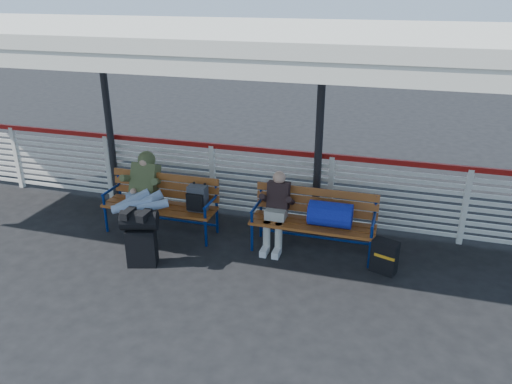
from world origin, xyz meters
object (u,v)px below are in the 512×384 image
(luggage_stack, at_px, (141,236))
(bench_right, at_px, (323,215))
(bench_left, at_px, (170,199))
(companion_person, at_px, (276,210))
(suitcase_side, at_px, (384,257))
(traveler_man, at_px, (141,197))

(luggage_stack, bearing_deg, bench_right, 7.80)
(luggage_stack, distance_m, bench_left, 1.05)
(companion_person, bearing_deg, suitcase_side, -10.54)
(luggage_stack, bearing_deg, traveler_man, 99.88)
(bench_right, distance_m, suitcase_side, 1.03)
(luggage_stack, relative_size, companion_person, 0.72)
(bench_right, xyz_separation_m, suitcase_side, (0.92, -0.30, -0.37))
(bench_left, distance_m, companion_person, 1.70)
(bench_left, height_order, companion_person, companion_person)
(traveler_man, relative_size, suitcase_side, 3.47)
(companion_person, xyz_separation_m, suitcase_side, (1.60, -0.30, -0.36))
(bench_right, bearing_deg, companion_person, -179.71)
(bench_left, xyz_separation_m, companion_person, (1.70, 0.03, 0.02))
(luggage_stack, relative_size, suitcase_side, 1.76)
(luggage_stack, xyz_separation_m, traveler_man, (-0.35, 0.69, 0.25))
(luggage_stack, relative_size, traveler_man, 0.51)
(companion_person, bearing_deg, bench_left, -179.07)
(luggage_stack, bearing_deg, suitcase_side, -3.52)
(bench_right, relative_size, companion_person, 1.57)
(luggage_stack, distance_m, companion_person, 1.97)
(bench_right, bearing_deg, bench_left, -179.26)
(suitcase_side, bearing_deg, companion_person, -171.56)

